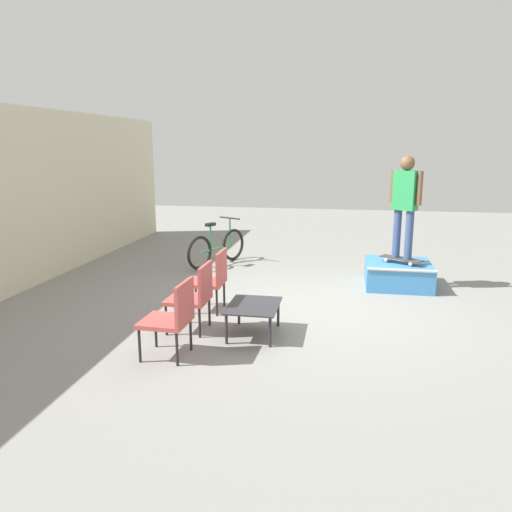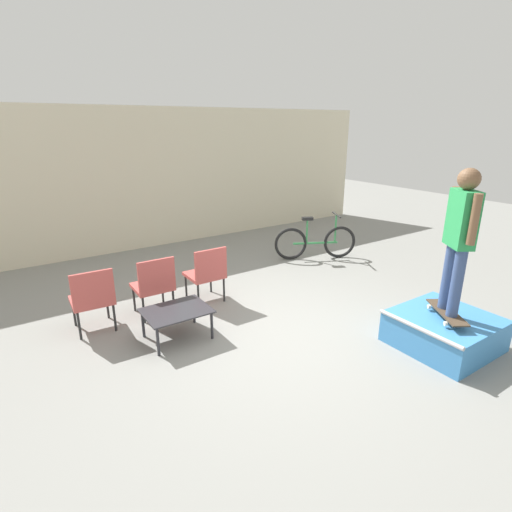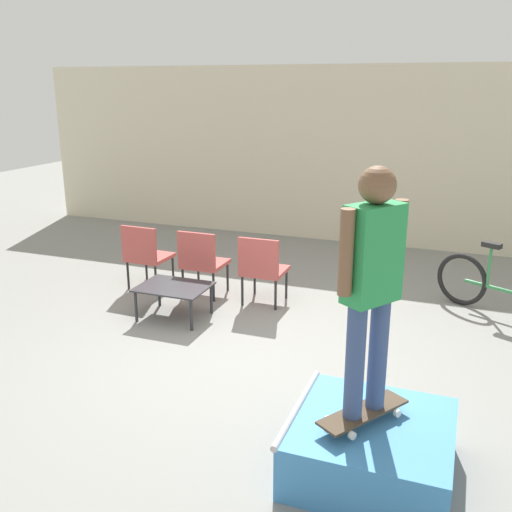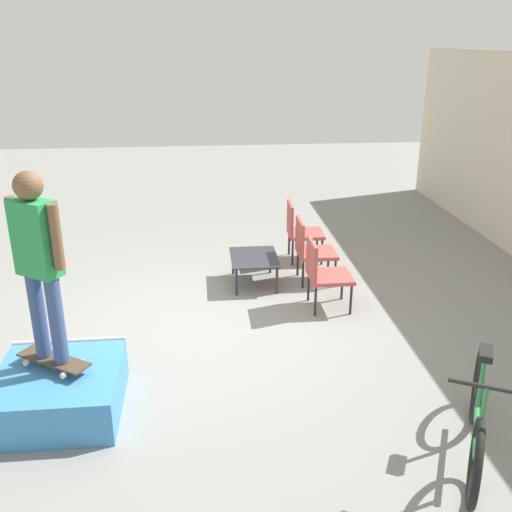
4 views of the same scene
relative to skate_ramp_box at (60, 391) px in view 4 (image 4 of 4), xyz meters
The scene contains 9 objects.
ground_plane 2.04m from the skate_ramp_box, 138.08° to the left, with size 24.00×24.00×0.00m, color gray.
skate_ramp_box is the anchor object (origin of this frame).
skateboard_on_ramp 0.30m from the skate_ramp_box, 152.43° to the right, with size 0.56×0.72×0.07m.
person_skater 1.30m from the skate_ramp_box, 152.43° to the right, with size 0.38×0.49×1.70m.
coffee_table 3.36m from the skate_ramp_box, 142.94° to the left, with size 0.82×0.64×0.40m.
patio_chair_left 4.50m from the skate_ramp_box, 141.52° to the left, with size 0.54×0.54×0.90m.
patio_chair_center 3.89m from the skate_ramp_box, 133.81° to the left, with size 0.53×0.53×0.90m.
patio_chair_right 3.36m from the skate_ramp_box, 123.46° to the left, with size 0.52×0.52×0.90m.
bicycle 3.58m from the skate_ramp_box, 74.53° to the left, with size 1.54×0.83×0.92m.
Camera 4 is at (6.02, -0.03, 3.19)m, focal length 40.00 mm.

